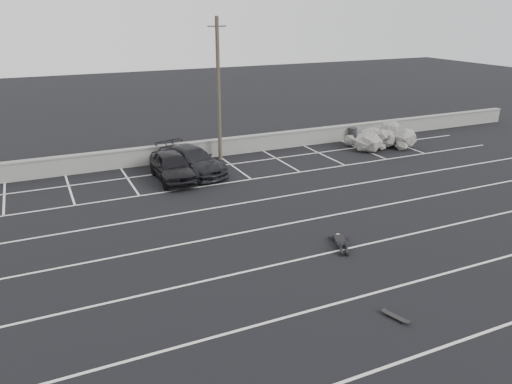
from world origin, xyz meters
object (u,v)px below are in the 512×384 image
car_left (172,166)px  person (340,238)px  trash_bin (353,134)px  skateboard (395,317)px  car_right (191,160)px  utility_pole (219,90)px  riprap_pile (382,139)px

car_left → person: 10.89m
trash_bin → skateboard: bearing=-121.6°
car_left → trash_bin: size_ratio=4.83×
person → trash_bin: bearing=77.4°
car_right → utility_pole: (2.37, 1.81, 3.44)m
utility_pole → skateboard: (-1.20, -17.61, -4.09)m
skateboard → trash_bin: bearing=40.7°
trash_bin → person: size_ratio=0.40×
car_right → person: size_ratio=2.19×
car_left → riprap_pile: (14.15, 0.56, -0.16)m
riprap_pile → skateboard: (-11.70, -15.68, -0.52)m
person → skateboard: bearing=-81.0°
utility_pole → riprap_pile: bearing=-10.4°
car_left → person: (3.78, -10.20, -0.54)m
car_left → skateboard: (2.45, -15.12, -0.68)m
person → riprap_pile: bearing=70.1°
car_left → person: car_left is taller
trash_bin → person: (-9.74, -13.09, -0.25)m
car_left → car_right: size_ratio=0.88×
utility_pole → skateboard: utility_pole is taller
trash_bin → car_left: bearing=-167.9°
car_left → utility_pole: (3.65, 2.49, 3.41)m
utility_pole → car_right: bearing=-142.7°
car_left → utility_pole: 5.58m
riprap_pile → trash_bin: bearing=105.1°
trash_bin → riprap_pile: size_ratio=0.21×
utility_pole → person: bearing=-89.4°
trash_bin → person: 16.32m
trash_bin → car_right: bearing=-169.8°
utility_pole → person: utility_pole is taller
car_right → riprap_pile: 12.87m
car_left → skateboard: size_ratio=5.84×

